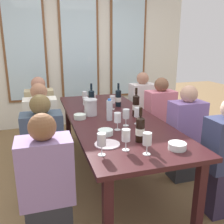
{
  "coord_description": "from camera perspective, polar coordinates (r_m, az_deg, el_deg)",
  "views": [
    {
      "loc": [
        -0.79,
        -2.58,
        1.56
      ],
      "look_at": [
        0.0,
        0.03,
        0.79
      ],
      "focal_mm": 39.63,
      "sensor_mm": 36.0,
      "label": 1
    }
  ],
  "objects": [
    {
      "name": "seated_person_7",
      "position": [
        3.48,
        10.91,
        -1.77
      ],
      "size": [
        0.38,
        0.24,
        1.11
      ],
      "color": "#283741",
      "rests_on": "ground"
    },
    {
      "name": "wine_bottle_0",
      "position": [
        2.83,
        5.54,
        1.57
      ],
      "size": [
        0.08,
        0.08,
        0.33
      ],
      "color": "black",
      "rests_on": "dining_table"
    },
    {
      "name": "metal_pitcher",
      "position": [
        2.86,
        -4.95,
        1.11
      ],
      "size": [
        0.16,
        0.16,
        0.19
      ],
      "color": "silver",
      "rests_on": "dining_table"
    },
    {
      "name": "tasting_bowl_0",
      "position": [
        2.76,
        -7.42,
        -1.04
      ],
      "size": [
        0.13,
        0.13,
        0.05
      ],
      "primitive_type": "cylinder",
      "color": "white",
      "rests_on": "dining_table"
    },
    {
      "name": "seated_person_2",
      "position": [
        2.49,
        -15.38,
        -9.3
      ],
      "size": [
        0.38,
        0.24,
        1.11
      ],
      "color": "#232831",
      "rests_on": "ground"
    },
    {
      "name": "wine_bottle_3",
      "position": [
        3.25,
        1.46,
        3.32
      ],
      "size": [
        0.08,
        0.08,
        0.31
      ],
      "color": "black",
      "rests_on": "dining_table"
    },
    {
      "name": "back_wall_with_windows",
      "position": [
        4.77,
        -7.57,
        14.39
      ],
      "size": [
        4.16,
        0.1,
        2.9
      ],
      "color": "silver",
      "rests_on": "ground"
    },
    {
      "name": "wine_glass_4",
      "position": [
        3.27,
        -4.38,
        3.36
      ],
      "size": [
        0.07,
        0.07,
        0.17
      ],
      "color": "white",
      "rests_on": "dining_table"
    },
    {
      "name": "wine_glass_1",
      "position": [
        2.37,
        1.28,
        -1.39
      ],
      "size": [
        0.07,
        0.07,
        0.17
      ],
      "color": "white",
      "rests_on": "dining_table"
    },
    {
      "name": "tasting_bowl_1",
      "position": [
        2.05,
        14.82,
        -7.6
      ],
      "size": [
        0.14,
        0.14,
        0.05
      ],
      "primitive_type": "cylinder",
      "color": "white",
      "rests_on": "dining_table"
    },
    {
      "name": "wine_glass_3",
      "position": [
        3.04,
        -6.06,
        2.42
      ],
      "size": [
        0.07,
        0.07,
        0.17
      ],
      "color": "white",
      "rests_on": "dining_table"
    },
    {
      "name": "white_plate_0",
      "position": [
        2.07,
        -1.12,
        -7.44
      ],
      "size": [
        0.21,
        0.21,
        0.01
      ],
      "primitive_type": "cylinder",
      "color": "white",
      "rests_on": "dining_table"
    },
    {
      "name": "wine_bottle_2",
      "position": [
        3.16,
        -4.75,
        3.04
      ],
      "size": [
        0.08,
        0.08,
        0.32
      ],
      "color": "black",
      "rests_on": "dining_table"
    },
    {
      "name": "seated_person_6",
      "position": [
        3.09,
        -15.8,
        -4.33
      ],
      "size": [
        0.38,
        0.24,
        1.11
      ],
      "color": "#2C2F3C",
      "rests_on": "ground"
    },
    {
      "name": "water_bottle",
      "position": [
        2.67,
        -0.6,
        0.45
      ],
      "size": [
        0.06,
        0.06,
        0.24
      ],
      "color": "white",
      "rests_on": "dining_table"
    },
    {
      "name": "wine_glass_8",
      "position": [
        2.49,
        3.25,
        -0.52
      ],
      "size": [
        0.07,
        0.07,
        0.17
      ],
      "color": "white",
      "rests_on": "dining_table"
    },
    {
      "name": "tasting_bowl_2",
      "position": [
        2.28,
        -1.51,
        -4.68
      ],
      "size": [
        0.14,
        0.14,
        0.05
      ],
      "primitive_type": "cylinder",
      "color": "white",
      "rests_on": "dining_table"
    },
    {
      "name": "seated_person_3",
      "position": [
        2.96,
        16.57,
        -5.31
      ],
      "size": [
        0.38,
        0.24,
        1.11
      ],
      "color": "#313337",
      "rests_on": "ground"
    },
    {
      "name": "wine_glass_5",
      "position": [
        1.88,
        8.14,
        -6.27
      ],
      "size": [
        0.07,
        0.07,
        0.17
      ],
      "color": "white",
      "rests_on": "dining_table"
    },
    {
      "name": "wine_glass_2",
      "position": [
        1.85,
        -2.42,
        -6.61
      ],
      "size": [
        0.07,
        0.07,
        0.17
      ],
      "color": "white",
      "rests_on": "dining_table"
    },
    {
      "name": "wine_bottle_1",
      "position": [
        2.11,
        6.51,
        -3.89
      ],
      "size": [
        0.08,
        0.08,
        0.3
      ],
      "color": "black",
      "rests_on": "dining_table"
    },
    {
      "name": "wine_glass_0",
      "position": [
        1.93,
        3.24,
        -5.59
      ],
      "size": [
        0.07,
        0.07,
        0.17
      ],
      "color": "white",
      "rests_on": "dining_table"
    },
    {
      "name": "ground_plane",
      "position": [
        3.11,
        0.15,
        -14.25
      ],
      "size": [
        12.0,
        12.0,
        0.0
      ],
      "primitive_type": "plane",
      "color": "brown"
    },
    {
      "name": "dining_table",
      "position": [
        2.84,
        0.16,
        -2.42
      ],
      "size": [
        0.96,
        2.45,
        0.74
      ],
      "color": "#39171A",
      "rests_on": "ground"
    },
    {
      "name": "seated_person_0",
      "position": [
        1.93,
        -14.68,
        -17.22
      ],
      "size": [
        0.38,
        0.24,
        1.11
      ],
      "color": "#2A2B31",
      "rests_on": "ground"
    },
    {
      "name": "wine_glass_9",
      "position": [
        2.56,
        5.88,
        -0.15
      ],
      "size": [
        0.07,
        0.07,
        0.17
      ],
      "color": "white",
      "rests_on": "dining_table"
    },
    {
      "name": "wine_glass_7",
      "position": [
        3.4,
        -6.33,
        3.88
      ],
      "size": [
        0.07,
        0.07,
        0.17
      ],
      "color": "white",
      "rests_on": "dining_table"
    },
    {
      "name": "wine_glass_6",
      "position": [
        3.11,
        0.09,
        2.82
      ],
      "size": [
        0.07,
        0.07,
        0.17
      ],
      "color": "white",
      "rests_on": "dining_table"
    },
    {
      "name": "seated_person_4",
      "position": [
        3.63,
        -16.06,
        -1.34
      ],
      "size": [
        0.38,
        0.24,
        1.11
      ],
      "color": "#38352F",
      "rests_on": "ground"
    },
    {
      "name": "seated_person_5",
      "position": [
        4.01,
        6.86,
        0.77
      ],
      "size": [
        0.38,
        0.24,
        1.11
      ],
      "color": "#242B42",
      "rests_on": "ground"
    }
  ]
}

